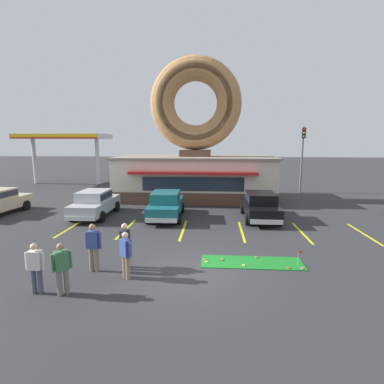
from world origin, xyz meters
The scene contains 29 objects.
ground_plane centered at (0.00, 0.00, 0.00)m, with size 160.00×160.00×0.00m, color #2D2D30.
donut_shop_building centered at (-0.69, 13.94, 3.74)m, with size 12.30×6.75×10.96m.
putting_mat centered at (2.26, 0.96, 0.01)m, with size 3.81×1.22×0.03m, color #197523.
mini_donut_near_left centered at (4.00, 0.49, 0.05)m, with size 0.13×0.13×0.04m, color #D8667F.
mini_donut_near_right centered at (2.50, 1.42, 0.05)m, with size 0.13×0.13×0.04m, color #A5724C.
mini_donut_mid_left centered at (1.15, 1.06, 0.05)m, with size 0.13×0.13×0.04m, color brown.
mini_donut_mid_centre centered at (0.55, 0.83, 0.05)m, with size 0.13×0.13×0.04m, color #E5C666.
mini_donut_mid_right centered at (0.49, 1.02, 0.05)m, with size 0.13×0.13×0.04m, color #A5724C.
mini_donut_far_left centered at (1.92, 0.60, 0.05)m, with size 0.13×0.13×0.04m, color #E5C666.
mini_donut_far_centre centered at (3.52, 0.48, 0.05)m, with size 0.13×0.13×0.04m, color brown.
golf_ball centered at (1.15, 1.16, 0.05)m, with size 0.04×0.04×0.04m, color white.
putting_flag_pin centered at (3.95, 0.83, 0.44)m, with size 0.13×0.01×0.55m.
car_teal centered at (-2.03, 7.39, 0.87)m, with size 2.11×4.62×1.60m.
car_black centered at (3.53, 7.50, 0.87)m, with size 2.00×4.57×1.60m.
car_silver centered at (-6.41, 7.48, 0.87)m, with size 2.01×4.58×1.60m.
pedestrian_blue_sweater_man centered at (-2.09, -0.62, 0.88)m, with size 0.47×0.43×1.60m.
pedestrian_hooded_kid centered at (-4.46, -1.84, 0.87)m, with size 0.60×0.26×1.58m.
pedestrian_leather_jacket_man centered at (-2.34, 0.16, 0.93)m, with size 0.29×0.59×1.67m.
pedestrian_clipboard_woman centered at (-3.65, -1.84, 0.88)m, with size 0.46×0.44×1.61m.
pedestrian_beanie_man centered at (-3.38, -0.17, 0.96)m, with size 0.60×0.26×1.72m.
trash_bin centered at (4.95, 11.06, 0.50)m, with size 0.57×0.57×0.97m.
traffic_light_pole centered at (8.53, 17.25, 3.71)m, with size 0.28×0.47×5.80m.
gas_station_canopy centered at (-15.06, 21.19, 4.86)m, with size 9.00×4.46×5.30m.
parking_stripe_far_left centered at (-6.76, 5.00, 0.00)m, with size 0.12×3.60×0.01m, color yellow.
parking_stripe_left centered at (-3.76, 5.00, 0.00)m, with size 0.12×3.60×0.01m, color yellow.
parking_stripe_mid_left centered at (-0.76, 5.00, 0.00)m, with size 0.12×3.60×0.01m, color yellow.
parking_stripe_centre centered at (2.24, 5.00, 0.00)m, with size 0.12×3.60×0.01m, color yellow.
parking_stripe_mid_right centered at (5.24, 5.00, 0.00)m, with size 0.12×3.60×0.01m, color yellow.
parking_stripe_right centered at (8.24, 5.00, 0.00)m, with size 0.12×3.60×0.01m, color yellow.
Camera 1 is at (0.79, -9.86, 4.52)m, focal length 28.00 mm.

